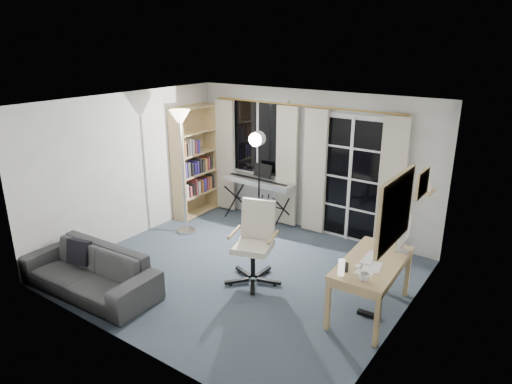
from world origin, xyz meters
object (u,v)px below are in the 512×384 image
torchiere_lamp (181,135)px  sofa (88,264)px  bookshelf (193,164)px  office_chair (256,234)px  mug (365,276)px  monitor (404,232)px  desk (372,267)px  keyboard_piano (259,182)px  studio_light (258,151)px

torchiere_lamp → sofa: (0.32, -2.17, -1.31)m
bookshelf → office_chair: bearing=-31.9°
torchiere_lamp → office_chair: bearing=-17.7°
mug → torchiere_lamp: bearing=164.5°
monitor → sofa: bearing=-150.9°
sofa → desk: bearing=24.6°
keyboard_piano → office_chair: office_chair is taller
studio_light → desk: size_ratio=1.38×
bookshelf → keyboard_piano: size_ratio=1.47×
mug → desk: bearing=101.3°
studio_light → mug: 3.12m
keyboard_piano → monitor: size_ratio=2.81×
desk → monitor: 0.60m
torchiere_lamp → keyboard_piano: bearing=53.5°
sofa → monitor: bearing=29.0°
mug → sofa: bearing=-160.7°
desk → sofa: size_ratio=0.66×
mug → sofa: size_ratio=0.06×
keyboard_piano → sofa: bearing=-96.1°
studio_light → office_chair: 1.70m
monitor → mug: size_ratio=4.40×
desk → mug: 0.53m
bookshelf → sofa: bearing=-77.0°
bookshelf → office_chair: bookshelf is taller
mug → sofa: (-3.31, -1.16, -0.36)m
keyboard_piano → mug: (2.83, -2.09, -0.01)m
office_chair → studio_light: bearing=107.6°
keyboard_piano → bookshelf: bearing=-163.2°
studio_light → office_chair: bearing=-60.9°
keyboard_piano → mug: bearing=-34.2°
mug → sofa: mug is taller
keyboard_piano → sofa: 3.30m
torchiere_lamp → keyboard_piano: torchiere_lamp is taller
keyboard_piano → desk: (2.73, -1.59, -0.16)m
keyboard_piano → torchiere_lamp: bearing=-124.3°
studio_light → mug: studio_light is taller
keyboard_piano → office_chair: 2.03m
office_chair → desk: bearing=-12.9°
keyboard_piano → sofa: size_ratio=0.70×
monitor → sofa: 4.04m
monitor → mug: 0.98m
monitor → mug: (-0.10, -0.95, -0.20)m
torchiere_lamp → keyboard_piano: size_ratio=1.51×
keyboard_piano → mug: keyboard_piano is taller
torchiere_lamp → monitor: 3.80m
office_chair → monitor: bearing=0.4°
desk → sofa: (-3.21, -1.66, -0.22)m
torchiere_lamp → sofa: 2.55m
keyboard_piano → studio_light: (0.28, -0.45, 0.70)m
bookshelf → keyboard_piano: bearing=12.3°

